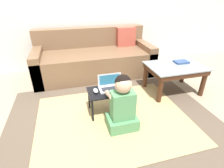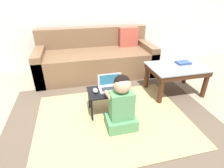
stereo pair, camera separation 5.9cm
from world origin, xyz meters
The scene contains 10 objects.
ground_plane centered at (0.00, 0.00, 0.00)m, with size 16.00×16.00×0.00m, color gray.
wall_back centered at (0.00, 1.73, 1.25)m, with size 9.00×0.06×2.50m.
area_rug centered at (-0.09, -0.20, 0.00)m, with size 2.56×1.99×0.01m.
couch centered at (-0.05, 1.24, 0.29)m, with size 2.11×0.92×0.81m.
coffee_table centered at (1.00, 0.23, 0.36)m, with size 0.82×0.58×0.44m.
laptop_desk centered at (-0.09, -0.04, 0.28)m, with size 0.55×0.33×0.32m.
laptop centered at (-0.06, 0.00, 0.35)m, with size 0.30×0.17×0.18m.
computer_mouse centered at (-0.26, -0.03, 0.34)m, with size 0.06×0.11×0.04m.
person_seated centered at (-0.03, -0.37, 0.31)m, with size 0.34×0.37×0.67m.
book_on_table centered at (1.15, 0.31, 0.45)m, with size 0.21×0.14×0.03m.
Camera 2 is at (-0.50, -1.88, 1.42)m, focal length 28.00 mm.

